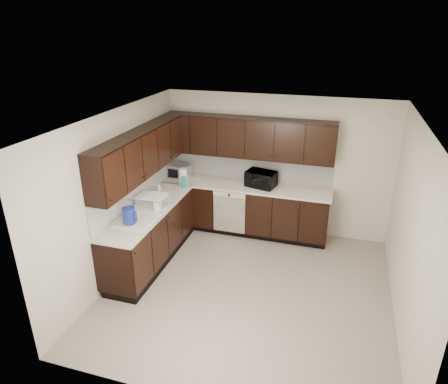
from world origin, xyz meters
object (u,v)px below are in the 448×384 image
Objects in this scene: toaster_oven at (179,171)px; storage_bin at (152,201)px; microwave at (261,179)px; sink at (140,221)px; blue_pitcher at (129,216)px.

toaster_oven is 0.92× the size of storage_bin.
storage_bin is at bearing -125.72° from microwave.
sink is 1.90× the size of storage_bin.
toaster_oven is 1.51× the size of blue_pitcher.
toaster_oven is 1.29m from storage_bin.
toaster_oven is (-0.07, 1.71, 0.18)m from sink.
blue_pitcher is (-0.03, -0.68, 0.05)m from storage_bin.
storage_bin is (0.01, 0.43, 0.14)m from sink.
sink is 0.32m from blue_pitcher.
toaster_oven is 1.96m from blue_pitcher.
toaster_oven is at bearing 92.31° from sink.
microwave is 1.54m from toaster_oven.
microwave is at bearing 12.30° from toaster_oven.
storage_bin is at bearing 88.82° from sink.
blue_pitcher reaches higher than storage_bin.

